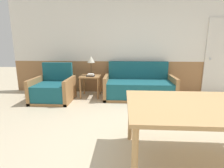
# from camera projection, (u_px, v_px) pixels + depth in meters

# --- Properties ---
(ground_plane) EXTENTS (16.00, 16.00, 0.00)m
(ground_plane) POSITION_uv_depth(u_px,v_px,m) (153.00, 140.00, 2.56)
(ground_plane) COLOR beige
(wall_back) EXTENTS (7.20, 0.06, 2.70)m
(wall_back) POSITION_uv_depth(u_px,v_px,m) (139.00, 45.00, 4.82)
(wall_back) COLOR #996B42
(wall_back) RESTS_ON ground_plane
(couch) EXTENTS (1.77, 0.88, 0.92)m
(couch) POSITION_uv_depth(u_px,v_px,m) (139.00, 88.00, 4.52)
(couch) COLOR #9E7042
(couch) RESTS_ON ground_plane
(armchair) EXTENTS (0.93, 0.87, 0.91)m
(armchair) POSITION_uv_depth(u_px,v_px,m) (53.00, 90.00, 4.29)
(armchair) COLOR #9E7042
(armchair) RESTS_ON ground_plane
(side_table) EXTENTS (0.51, 0.51, 0.56)m
(side_table) POSITION_uv_depth(u_px,v_px,m) (90.00, 79.00, 4.60)
(side_table) COLOR #9E7042
(side_table) RESTS_ON ground_plane
(table_lamp) EXTENTS (0.20, 0.20, 0.51)m
(table_lamp) POSITION_uv_depth(u_px,v_px,m) (91.00, 60.00, 4.58)
(table_lamp) COLOR #4C3823
(table_lamp) RESTS_ON side_table
(book_stack) EXTENTS (0.21, 0.15, 0.07)m
(book_stack) POSITION_uv_depth(u_px,v_px,m) (91.00, 75.00, 4.48)
(book_stack) COLOR black
(book_stack) RESTS_ON side_table
(dining_table) EXTENTS (1.73, 1.09, 0.73)m
(dining_table) POSITION_uv_depth(u_px,v_px,m) (206.00, 110.00, 1.92)
(dining_table) COLOR tan
(dining_table) RESTS_ON ground_plane
(entry_door) EXTENTS (0.85, 0.09, 2.05)m
(entry_door) POSITION_uv_depth(u_px,v_px,m) (221.00, 57.00, 4.71)
(entry_door) COLOR silver
(entry_door) RESTS_ON ground_plane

